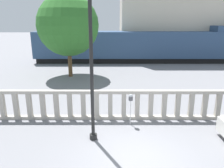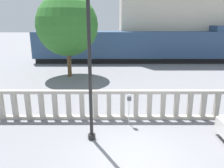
% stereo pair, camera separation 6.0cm
% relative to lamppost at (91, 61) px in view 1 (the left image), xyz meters
% --- Properties ---
extents(ground_plane, '(160.00, 160.00, 0.00)m').
position_rel_lamppost_xyz_m(ground_plane, '(1.57, -1.22, -3.03)').
color(ground_plane, slate).
extents(balustrade, '(12.48, 0.24, 1.38)m').
position_rel_lamppost_xyz_m(balustrade, '(1.57, 1.80, -2.34)').
color(balustrade, '#ADA599').
rests_on(balustrade, ground).
extents(lamppost, '(0.30, 0.30, 5.75)m').
position_rel_lamppost_xyz_m(lamppost, '(0.00, 0.00, 0.00)').
color(lamppost, black).
rests_on(lamppost, ground).
extents(parking_meter, '(0.19, 0.19, 1.40)m').
position_rel_lamppost_xyz_m(parking_meter, '(1.52, 1.24, -1.89)').
color(parking_meter, silver).
rests_on(parking_meter, ground).
extents(train_near, '(21.93, 2.93, 3.87)m').
position_rel_lamppost_xyz_m(train_near, '(3.67, 16.42, -1.30)').
color(train_near, black).
rests_on(train_near, ground).
extents(building_block, '(13.03, 7.31, 13.14)m').
position_rel_lamppost_xyz_m(building_block, '(8.32, 20.77, 3.54)').
color(building_block, beige).
rests_on(building_block, ground).
extents(tree_left, '(4.74, 4.74, 6.42)m').
position_rel_lamppost_xyz_m(tree_left, '(-2.67, 9.84, 1.02)').
color(tree_left, brown).
rests_on(tree_left, ground).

